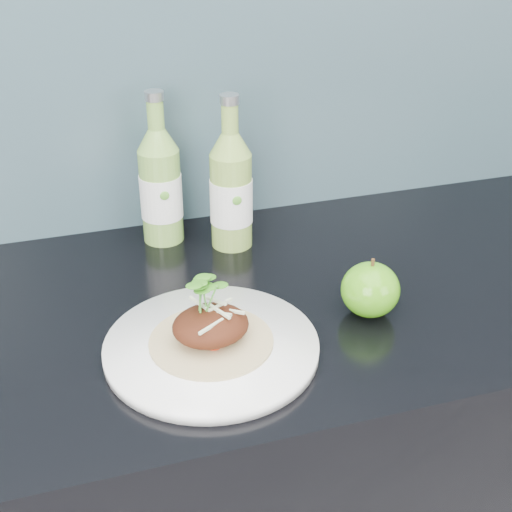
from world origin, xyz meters
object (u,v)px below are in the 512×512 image
at_px(dinner_plate, 211,347).
at_px(green_apple, 370,290).
at_px(cider_bottle_left, 161,186).
at_px(cider_bottle_right, 231,191).

xyz_separation_m(dinner_plate, green_apple, (0.24, 0.02, 0.03)).
height_order(cider_bottle_left, cider_bottle_right, same).
height_order(dinner_plate, cider_bottle_left, cider_bottle_left).
distance_m(cider_bottle_left, cider_bottle_right, 0.12).
bearing_deg(cider_bottle_left, cider_bottle_right, -6.95).
bearing_deg(green_apple, dinner_plate, -174.39).
distance_m(dinner_plate, cider_bottle_left, 0.35).
bearing_deg(green_apple, cider_bottle_left, 127.01).
bearing_deg(cider_bottle_right, green_apple, -82.83).
relative_size(dinner_plate, cider_bottle_left, 1.41).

